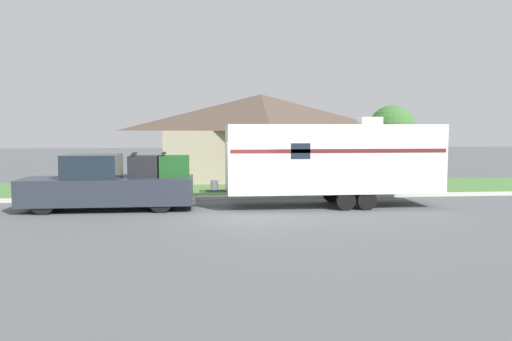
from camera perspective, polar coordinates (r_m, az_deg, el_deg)
The scene contains 8 objects.
ground_plane at distance 17.43m, azimuth -2.00°, elevation -5.02°, with size 120.00×120.00×0.00m, color #515456.
curb_strip at distance 21.12m, azimuth -2.70°, elevation -3.09°, with size 80.00×0.30×0.14m.
lawn_strip at distance 24.74m, azimuth -3.18°, elevation -2.05°, with size 80.00×7.00×0.03m.
house_across_street at distance 29.52m, azimuth 0.55°, elevation 4.07°, with size 11.85×6.66×4.98m.
pickup_truck at distance 19.02m, azimuth -16.30°, elevation -1.54°, with size 6.22×1.99×2.10m.
travel_trailer at distance 19.25m, azimuth 8.72°, elevation 1.41°, with size 9.10×2.34×3.41m.
mailbox at distance 22.16m, azimuth 3.92°, elevation -0.40°, with size 0.48×0.20×1.25m.
tree_in_yard at distance 24.62m, azimuth 15.25°, elevation 4.60°, with size 2.20×2.20×4.07m.
Camera 1 is at (-1.17, -17.13, 2.99)m, focal length 35.00 mm.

